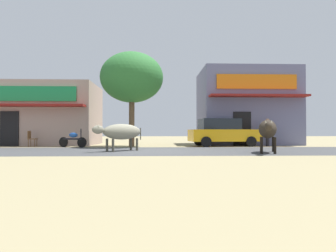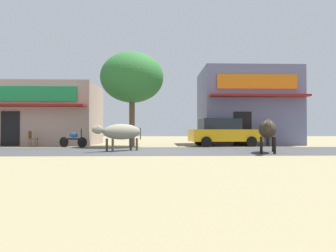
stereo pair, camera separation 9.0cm
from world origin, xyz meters
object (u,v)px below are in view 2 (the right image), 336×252
Objects in this scene: roadside_tree at (132,78)px; cow_near_brown at (121,132)px; parked_hatchback_car at (223,132)px; cow_far_dark at (267,129)px; cafe_chair_near_tree at (32,138)px; pedestrian_by_shop at (268,130)px; parked_motorcycle at (73,139)px.

roadside_tree is 2.53× the size of cow_near_brown.
parked_hatchback_car is 5.66m from cow_far_dark.
cow_near_brown is at bearing -36.51° from cafe_chair_near_tree.
roadside_tree is at bearing -1.63° from cafe_chair_near_tree.
cafe_chair_near_tree is at bearing 143.49° from cow_near_brown.
cow_far_dark is 2.83× the size of cafe_chair_near_tree.
cow_far_dark is at bearing -110.30° from pedestrian_by_shop.
cow_near_brown is at bearing -142.39° from parked_hatchback_car.
pedestrian_by_shop is (8.06, 0.01, -3.06)m from roadside_tree.
pedestrian_by_shop reaches higher than cafe_chair_near_tree.
cow_near_brown is (-5.55, -4.27, 0.02)m from parked_hatchback_car.
parked_motorcycle is 10.41m from cow_far_dark.
cow_near_brown is 1.32× the size of pedestrian_by_shop.
pedestrian_by_shop is 13.91m from cafe_chair_near_tree.
roadside_tree is 1.30× the size of parked_hatchback_car.
parked_motorcycle is at bearing -173.98° from parked_hatchback_car.
cow_near_brown is 9.16m from pedestrian_by_shop.
cow_far_dark is at bearing -26.98° from parked_motorcycle.
cow_far_dark is at bearing -25.08° from cafe_chair_near_tree.
roadside_tree is at bearing -177.65° from parked_hatchback_car.
parked_motorcycle is at bearing 132.28° from cow_near_brown.
cow_near_brown is at bearing -153.66° from pedestrian_by_shop.
cow_near_brown is at bearing -92.03° from roadside_tree.
parked_hatchback_car is 11.25m from cafe_chair_near_tree.
roadside_tree is 3.34× the size of pedestrian_by_shop.
cow_far_dark is at bearing -83.36° from parked_hatchback_car.
cafe_chair_near_tree is (-5.84, 0.17, -3.52)m from roadside_tree.
parked_hatchback_car is 8.67m from parked_motorcycle.
pedestrian_by_shop is (2.00, 5.41, -0.00)m from cow_far_dark.
cow_near_brown is 7.10m from cafe_chair_near_tree.
cow_near_brown is 2.38× the size of cafe_chair_near_tree.
parked_motorcycle is 2.77m from cafe_chair_near_tree.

